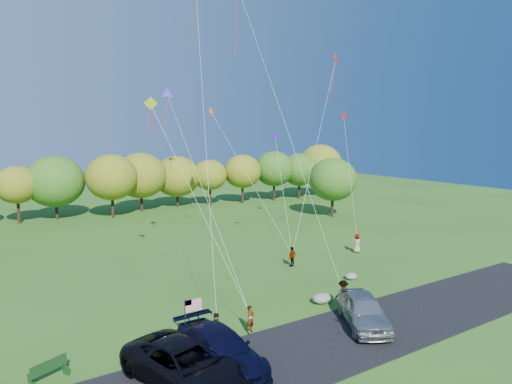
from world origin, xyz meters
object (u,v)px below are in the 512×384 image
flyer_a (250,319)px  flyer_e (357,243)px  minivan_navy (221,350)px  flyer_d (292,257)px  flyer_b (217,328)px  minivan_silver (364,310)px  flyer_c (343,294)px  park_bench (49,369)px  trash_barrel (156,347)px  minivan_dark (186,364)px

flyer_a → flyer_e: size_ratio=0.90×
minivan_navy → flyer_d: size_ratio=3.61×
flyer_b → minivan_silver: bearing=-16.2°
flyer_a → flyer_c: (6.74, 0.00, 0.09)m
park_bench → trash_barrel: size_ratio=1.80×
flyer_a → flyer_d: (9.28, 8.48, 0.05)m
minivan_navy → minivan_dark: bearing=-171.4°
minivan_silver → flyer_a: 6.31m
flyer_b → flyer_d: size_ratio=0.96×
flyer_e → trash_barrel: bearing=48.7°
minivan_navy → flyer_c: minivan_navy is taller
flyer_a → flyer_c: size_ratio=0.90×
flyer_b → minivan_navy: bearing=-111.3°
flyer_d → minivan_silver: bearing=52.9°
minivan_dark → park_bench: minivan_dark is taller
flyer_a → minivan_silver: bearing=-49.3°
flyer_d → park_bench: 20.64m
minivan_dark → flyer_d: (14.29, 11.27, -0.13)m
minivan_silver → flyer_c: 2.93m
trash_barrel → minivan_dark: bearing=-87.2°
minivan_silver → flyer_e: 15.84m
flyer_b → trash_barrel: flyer_b is taller
flyer_b → flyer_e: bearing=28.3°
flyer_c → park_bench: bearing=10.4°
flyer_c → minivan_dark: bearing=26.5°
flyer_a → park_bench: size_ratio=0.92×
minivan_dark → park_bench: (-4.86, 3.58, -0.43)m
minivan_navy → flyer_a: bearing=35.5°
minivan_dark → flyer_a: size_ratio=4.14×
flyer_d → trash_barrel: (-14.44, -8.16, -0.35)m
flyer_d → flyer_b: bearing=17.6°
minivan_dark → flyer_a: 5.75m
minivan_navy → trash_barrel: minivan_navy is taller
minivan_dark → park_bench: 6.05m
minivan_dark → trash_barrel: (-0.15, 3.12, -0.47)m
minivan_silver → park_bench: minivan_silver is taller
minivan_navy → park_bench: 7.49m
minivan_silver → park_bench: size_ratio=3.13×
park_bench → trash_barrel: park_bench is taller
flyer_d → flyer_e: (7.41, 0.19, 0.04)m
minivan_navy → park_bench: (-6.75, 3.22, -0.40)m
flyer_a → flyer_e: bearing=3.8°
minivan_silver → flyer_a: (-5.69, 2.73, -0.19)m
minivan_dark → minivan_silver: (10.71, 0.06, 0.01)m
minivan_dark → minivan_silver: 10.71m
minivan_dark → flyer_c: minivan_dark is taller
minivan_dark → minivan_navy: bearing=-4.9°
park_bench → minivan_navy: bearing=-48.9°
minivan_dark → minivan_navy: minivan_dark is taller
flyer_d → flyer_e: size_ratio=0.95×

